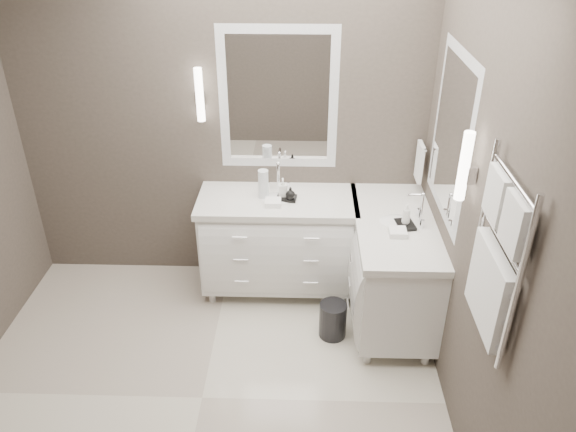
{
  "coord_description": "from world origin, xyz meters",
  "views": [
    {
      "loc": [
        0.65,
        -2.59,
        2.89
      ],
      "look_at": [
        0.55,
        0.7,
        0.99
      ],
      "focal_mm": 35.0,
      "sensor_mm": 36.0,
      "label": 1
    }
  ],
  "objects_px": {
    "vanity_right": "(392,263)",
    "waste_bin": "(333,320)",
    "vanity_back": "(278,238)",
    "towel_ladder": "(495,263)"
  },
  "relations": [
    {
      "from": "vanity_right",
      "to": "waste_bin",
      "type": "xyz_separation_m",
      "value": [
        -0.44,
        -0.26,
        -0.34
      ]
    },
    {
      "from": "vanity_back",
      "to": "towel_ladder",
      "type": "bearing_deg",
      "value": -55.9
    },
    {
      "from": "vanity_back",
      "to": "vanity_right",
      "type": "bearing_deg",
      "value": -20.38
    },
    {
      "from": "vanity_back",
      "to": "vanity_right",
      "type": "height_order",
      "value": "same"
    },
    {
      "from": "vanity_right",
      "to": "waste_bin",
      "type": "relative_size",
      "value": 4.36
    },
    {
      "from": "towel_ladder",
      "to": "waste_bin",
      "type": "height_order",
      "value": "towel_ladder"
    },
    {
      "from": "vanity_back",
      "to": "vanity_right",
      "type": "relative_size",
      "value": 1.0
    },
    {
      "from": "waste_bin",
      "to": "vanity_back",
      "type": "bearing_deg",
      "value": 126.55
    },
    {
      "from": "vanity_right",
      "to": "waste_bin",
      "type": "height_order",
      "value": "vanity_right"
    },
    {
      "from": "vanity_right",
      "to": "waste_bin",
      "type": "bearing_deg",
      "value": -149.74
    }
  ]
}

